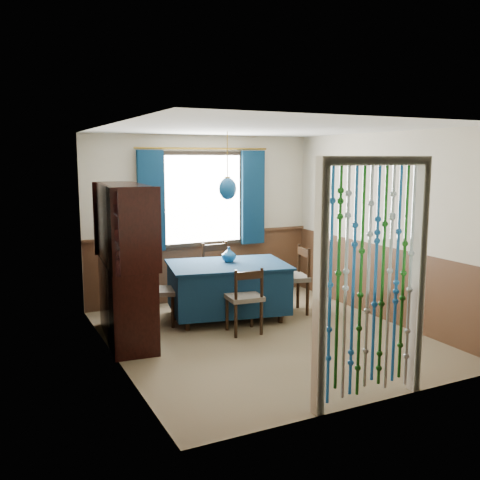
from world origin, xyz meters
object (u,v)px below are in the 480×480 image
bowl_shelf (137,236)px  pendant_lamp (227,189)px  chair_near (245,298)px  dining_table (228,287)px  vase_table (229,255)px  chair_left (159,291)px  vase_sideboard (122,251)px  chair_right (293,278)px  chair_far (219,272)px  sideboard (126,288)px

bowl_shelf → pendant_lamp: bearing=24.0°
chair_near → pendant_lamp: (0.08, 0.68, 1.31)m
dining_table → vase_table: size_ratio=9.28×
chair_left → vase_sideboard: bearing=-61.6°
chair_near → vase_sideboard: 1.63m
chair_near → vase_table: bearing=84.5°
chair_right → vase_sideboard: size_ratio=5.31×
chair_near → vase_sideboard: bearing=154.8°
vase_table → bowl_shelf: bowl_shelf is taller
dining_table → chair_far: (0.19, 0.71, 0.05)m
chair_far → pendant_lamp: bearing=73.2°
dining_table → chair_right: chair_right is taller
pendant_lamp → vase_sideboard: size_ratio=4.99×
chair_far → sideboard: (-1.65, -0.96, 0.15)m
chair_left → bowl_shelf: 1.24m
chair_left → vase_table: vase_table is taller
chair_near → chair_right: (1.01, 0.52, 0.05)m
chair_far → vase_sideboard: bearing=19.3°
chair_near → bowl_shelf: 1.57m
dining_table → vase_sideboard: bearing=-172.8°
dining_table → pendant_lamp: pendant_lamp is taller
sideboard → vase_sideboard: bearing=85.7°
chair_left → bowl_shelf: bearing=-9.2°
vase_table → pendant_lamp: bearing=-121.3°
chair_near → chair_far: (0.27, 1.39, 0.04)m
chair_near → dining_table: bearing=88.4°
sideboard → vase_sideboard: 0.52m
sideboard → bowl_shelf: bearing=-75.2°
sideboard → pendant_lamp: size_ratio=2.11×
chair_right → sideboard: sideboard is taller
chair_far → chair_right: size_ratio=0.97×
chair_near → sideboard: (-1.38, 0.42, 0.19)m
vase_sideboard → dining_table: bearing=-3.8°
dining_table → chair_right: (0.93, -0.16, 0.06)m
chair_left → vase_table: size_ratio=4.38×
chair_right → pendant_lamp: 1.58m
sideboard → vase_sideboard: (0.06, 0.35, 0.38)m
chair_left → sideboard: size_ratio=0.44×
dining_table → vase_table: vase_table is taller
bowl_shelf → vase_sideboard: bearing=90.0°
chair_right → pendant_lamp: size_ratio=1.06×
chair_near → chair_left: chair_near is taller
chair_right → vase_table: size_ratio=5.00×
bowl_shelf → chair_left: bearing=58.1°
vase_sideboard → chair_left: bearing=5.6°
sideboard → pendant_lamp: bearing=15.4°
pendant_lamp → dining_table: bearing=0.0°
chair_right → chair_left: bearing=92.9°
chair_left → dining_table: bearing=104.2°
bowl_shelf → chair_far: bearing=40.0°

